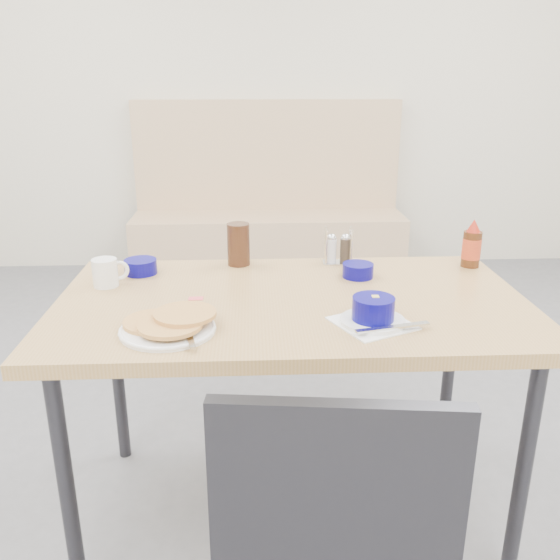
{
  "coord_description": "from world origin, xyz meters",
  "views": [
    {
      "loc": [
        -0.11,
        -1.4,
        1.4
      ],
      "look_at": [
        -0.04,
        0.25,
        0.82
      ],
      "focal_mm": 38.0,
      "sensor_mm": 36.0,
      "label": 1
    }
  ],
  "objects_px": {
    "dining_table": "(292,317)",
    "amber_tumbler": "(238,244)",
    "coffee_mug": "(106,272)",
    "syrup_bottle": "(472,246)",
    "creamer_bowl": "(141,267)",
    "booth_bench": "(268,226)",
    "condiment_caddy": "(338,251)",
    "grits_setting": "(373,313)",
    "butter_bowl": "(358,270)",
    "diner_chair": "(331,550)",
    "pancake_plate": "(169,325)"
  },
  "relations": [
    {
      "from": "pancake_plate",
      "to": "coffee_mug",
      "type": "xyz_separation_m",
      "value": [
        -0.24,
        0.36,
        0.03
      ]
    },
    {
      "from": "grits_setting",
      "to": "creamer_bowl",
      "type": "bearing_deg",
      "value": 146.58
    },
    {
      "from": "coffee_mug",
      "to": "grits_setting",
      "type": "height_order",
      "value": "coffee_mug"
    },
    {
      "from": "amber_tumbler",
      "to": "condiment_caddy",
      "type": "distance_m",
      "value": 0.35
    },
    {
      "from": "dining_table",
      "to": "creamer_bowl",
      "type": "height_order",
      "value": "creamer_bowl"
    },
    {
      "from": "diner_chair",
      "to": "condiment_caddy",
      "type": "relative_size",
      "value": 7.28
    },
    {
      "from": "booth_bench",
      "to": "syrup_bottle",
      "type": "bearing_deg",
      "value": -74.14
    },
    {
      "from": "booth_bench",
      "to": "butter_bowl",
      "type": "bearing_deg",
      "value": -84.4
    },
    {
      "from": "dining_table",
      "to": "amber_tumbler",
      "type": "bearing_deg",
      "value": 115.76
    },
    {
      "from": "booth_bench",
      "to": "dining_table",
      "type": "xyz_separation_m",
      "value": [
        0.0,
        -2.53,
        0.35
      ]
    },
    {
      "from": "diner_chair",
      "to": "amber_tumbler",
      "type": "distance_m",
      "value": 1.15
    },
    {
      "from": "pancake_plate",
      "to": "amber_tumbler",
      "type": "distance_m",
      "value": 0.59
    },
    {
      "from": "diner_chair",
      "to": "coffee_mug",
      "type": "relative_size",
      "value": 8.31
    },
    {
      "from": "diner_chair",
      "to": "butter_bowl",
      "type": "distance_m",
      "value": 1.0
    },
    {
      "from": "booth_bench",
      "to": "dining_table",
      "type": "bearing_deg",
      "value": -90.0
    },
    {
      "from": "booth_bench",
      "to": "creamer_bowl",
      "type": "bearing_deg",
      "value": -102.16
    },
    {
      "from": "dining_table",
      "to": "condiment_caddy",
      "type": "bearing_deg",
      "value": 61.32
    },
    {
      "from": "creamer_bowl",
      "to": "grits_setting",
      "type": "bearing_deg",
      "value": -33.42
    },
    {
      "from": "booth_bench",
      "to": "diner_chair",
      "type": "xyz_separation_m",
      "value": [
        0.03,
        -3.29,
        0.18
      ]
    },
    {
      "from": "booth_bench",
      "to": "dining_table",
      "type": "height_order",
      "value": "booth_bench"
    },
    {
      "from": "creamer_bowl",
      "to": "dining_table",
      "type": "bearing_deg",
      "value": -27.58
    },
    {
      "from": "amber_tumbler",
      "to": "grits_setting",
      "type": "bearing_deg",
      "value": -55.83
    },
    {
      "from": "grits_setting",
      "to": "condiment_caddy",
      "type": "distance_m",
      "value": 0.54
    },
    {
      "from": "dining_table",
      "to": "coffee_mug",
      "type": "height_order",
      "value": "coffee_mug"
    },
    {
      "from": "butter_bowl",
      "to": "syrup_bottle",
      "type": "relative_size",
      "value": 0.61
    },
    {
      "from": "amber_tumbler",
      "to": "condiment_caddy",
      "type": "bearing_deg",
      "value": 0.0
    },
    {
      "from": "dining_table",
      "to": "creamer_bowl",
      "type": "xyz_separation_m",
      "value": [
        -0.49,
        0.26,
        0.09
      ]
    },
    {
      "from": "diner_chair",
      "to": "amber_tumbler",
      "type": "height_order",
      "value": "diner_chair"
    },
    {
      "from": "booth_bench",
      "to": "syrup_bottle",
      "type": "xyz_separation_m",
      "value": [
        0.64,
        -2.25,
        0.48
      ]
    },
    {
      "from": "condiment_caddy",
      "to": "syrup_bottle",
      "type": "distance_m",
      "value": 0.46
    },
    {
      "from": "booth_bench",
      "to": "grits_setting",
      "type": "relative_size",
      "value": 7.14
    },
    {
      "from": "coffee_mug",
      "to": "amber_tumbler",
      "type": "relative_size",
      "value": 0.75
    },
    {
      "from": "diner_chair",
      "to": "grits_setting",
      "type": "xyz_separation_m",
      "value": [
        0.18,
        0.55,
        0.26
      ]
    },
    {
      "from": "booth_bench",
      "to": "condiment_caddy",
      "type": "distance_m",
      "value": 2.25
    },
    {
      "from": "coffee_mug",
      "to": "butter_bowl",
      "type": "relative_size",
      "value": 1.09
    },
    {
      "from": "grits_setting",
      "to": "butter_bowl",
      "type": "relative_size",
      "value": 2.62
    },
    {
      "from": "grits_setting",
      "to": "diner_chair",
      "type": "bearing_deg",
      "value": -107.75
    },
    {
      "from": "condiment_caddy",
      "to": "syrup_bottle",
      "type": "height_order",
      "value": "syrup_bottle"
    },
    {
      "from": "coffee_mug",
      "to": "syrup_bottle",
      "type": "xyz_separation_m",
      "value": [
        1.22,
        0.14,
        0.03
      ]
    },
    {
      "from": "diner_chair",
      "to": "creamer_bowl",
      "type": "distance_m",
      "value": 1.16
    },
    {
      "from": "creamer_bowl",
      "to": "butter_bowl",
      "type": "relative_size",
      "value": 1.06
    },
    {
      "from": "diner_chair",
      "to": "coffee_mug",
      "type": "height_order",
      "value": "diner_chair"
    },
    {
      "from": "butter_bowl",
      "to": "syrup_bottle",
      "type": "bearing_deg",
      "value": 13.17
    },
    {
      "from": "grits_setting",
      "to": "condiment_caddy",
      "type": "relative_size",
      "value": 2.1
    },
    {
      "from": "syrup_bottle",
      "to": "booth_bench",
      "type": "bearing_deg",
      "value": 105.86
    },
    {
      "from": "amber_tumbler",
      "to": "condiment_caddy",
      "type": "relative_size",
      "value": 1.16
    },
    {
      "from": "booth_bench",
      "to": "pancake_plate",
      "type": "xyz_separation_m",
      "value": [
        -0.34,
        -2.76,
        0.43
      ]
    },
    {
      "from": "dining_table",
      "to": "diner_chair",
      "type": "xyz_separation_m",
      "value": [
        0.03,
        -0.76,
        -0.16
      ]
    },
    {
      "from": "amber_tumbler",
      "to": "booth_bench",
      "type": "bearing_deg",
      "value": 85.72
    },
    {
      "from": "syrup_bottle",
      "to": "creamer_bowl",
      "type": "bearing_deg",
      "value": -178.72
    }
  ]
}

